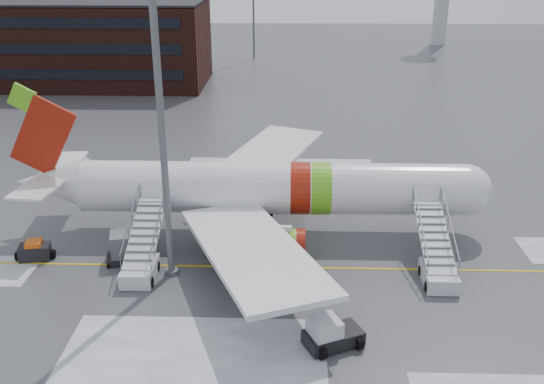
{
  "coord_description": "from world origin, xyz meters",
  "views": [
    {
      "loc": [
        -1.06,
        -36.54,
        20.23
      ],
      "look_at": [
        -2.27,
        2.56,
        4.0
      ],
      "focal_mm": 40.0,
      "sensor_mm": 36.0,
      "label": 1
    }
  ],
  "objects_px": {
    "airstair_fwd": "(437,263)",
    "pushback_tug": "(330,334)",
    "airstair_aft": "(142,258)",
    "baggage_tractor": "(35,251)",
    "airliner": "(260,189)",
    "light_mast_near": "(157,66)",
    "uld_container": "(125,248)"
  },
  "relations": [
    {
      "from": "airstair_fwd",
      "to": "pushback_tug",
      "type": "distance_m",
      "value": 10.44
    },
    {
      "from": "airstair_aft",
      "to": "baggage_tractor",
      "type": "height_order",
      "value": "airstair_aft"
    },
    {
      "from": "airstair_aft",
      "to": "baggage_tractor",
      "type": "bearing_deg",
      "value": 168.18
    },
    {
      "from": "airliner",
      "to": "pushback_tug",
      "type": "bearing_deg",
      "value": -72.39
    },
    {
      "from": "airstair_aft",
      "to": "light_mast_near",
      "type": "bearing_deg",
      "value": -0.72
    },
    {
      "from": "airstair_aft",
      "to": "airliner",
      "type": "bearing_deg",
      "value": 41.39
    },
    {
      "from": "airstair_fwd",
      "to": "baggage_tractor",
      "type": "xyz_separation_m",
      "value": [
        -26.96,
        1.64,
        -0.49
      ]
    },
    {
      "from": "airliner",
      "to": "airstair_aft",
      "type": "xyz_separation_m",
      "value": [
        -7.42,
        -6.54,
        -2.35
      ]
    },
    {
      "from": "airliner",
      "to": "baggage_tractor",
      "type": "distance_m",
      "value": 16.25
    },
    {
      "from": "airliner",
      "to": "uld_container",
      "type": "relative_size",
      "value": 12.17
    },
    {
      "from": "airstair_fwd",
      "to": "pushback_tug",
      "type": "relative_size",
      "value": 2.2
    },
    {
      "from": "airstair_fwd",
      "to": "pushback_tug",
      "type": "bearing_deg",
      "value": -134.31
    },
    {
      "from": "pushback_tug",
      "to": "airstair_fwd",
      "type": "bearing_deg",
      "value": 45.69
    },
    {
      "from": "airliner",
      "to": "airstair_fwd",
      "type": "xyz_separation_m",
      "value": [
        11.73,
        -6.54,
        -2.35
      ]
    },
    {
      "from": "uld_container",
      "to": "light_mast_near",
      "type": "bearing_deg",
      "value": -25.64
    },
    {
      "from": "pushback_tug",
      "to": "uld_container",
      "type": "distance_m",
      "value": 16.2
    },
    {
      "from": "airstair_fwd",
      "to": "baggage_tractor",
      "type": "distance_m",
      "value": 27.02
    },
    {
      "from": "airliner",
      "to": "pushback_tug",
      "type": "relative_size",
      "value": 10.02
    },
    {
      "from": "airstair_fwd",
      "to": "light_mast_near",
      "type": "distance_m",
      "value": 21.33
    },
    {
      "from": "airstair_aft",
      "to": "light_mast_near",
      "type": "height_order",
      "value": "light_mast_near"
    },
    {
      "from": "uld_container",
      "to": "baggage_tractor",
      "type": "bearing_deg",
      "value": 180.0
    },
    {
      "from": "airliner",
      "to": "light_mast_near",
      "type": "height_order",
      "value": "light_mast_near"
    },
    {
      "from": "airstair_aft",
      "to": "pushback_tug",
      "type": "relative_size",
      "value": 2.2
    },
    {
      "from": "airstair_aft",
      "to": "uld_container",
      "type": "height_order",
      "value": "airstair_aft"
    },
    {
      "from": "uld_container",
      "to": "baggage_tractor",
      "type": "distance_m",
      "value": 6.29
    },
    {
      "from": "pushback_tug",
      "to": "baggage_tractor",
      "type": "xyz_separation_m",
      "value": [
        -19.68,
        9.1,
        -0.2
      ]
    },
    {
      "from": "airstair_fwd",
      "to": "baggage_tractor",
      "type": "bearing_deg",
      "value": 176.53
    },
    {
      "from": "airliner",
      "to": "light_mast_near",
      "type": "bearing_deg",
      "value": -129.97
    },
    {
      "from": "airstair_fwd",
      "to": "light_mast_near",
      "type": "xyz_separation_m",
      "value": [
        -17.23,
        -0.02,
        12.58
      ]
    },
    {
      "from": "airstair_fwd",
      "to": "uld_container",
      "type": "height_order",
      "value": "airstair_fwd"
    },
    {
      "from": "pushback_tug",
      "to": "light_mast_near",
      "type": "bearing_deg",
      "value": 143.19
    },
    {
      "from": "airstair_fwd",
      "to": "uld_container",
      "type": "distance_m",
      "value": 20.75
    }
  ]
}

